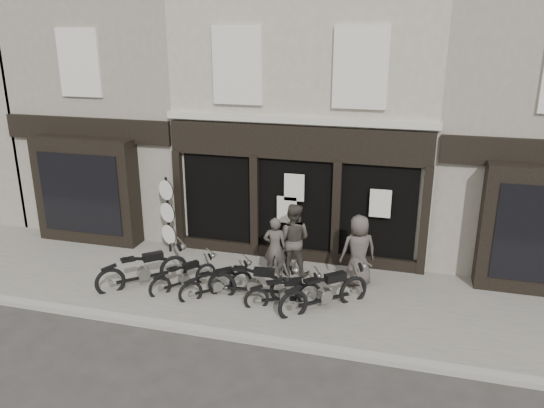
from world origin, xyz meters
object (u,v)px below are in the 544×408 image
(advert_sign_post, at_px, (168,218))
(motorcycle_0, at_px, (144,273))
(man_left, at_px, (275,248))
(motorcycle_3, at_px, (254,285))
(motorcycle_4, at_px, (284,294))
(man_centre, at_px, (293,239))
(man_right, at_px, (358,251))
(motorcycle_5, at_px, (325,295))
(motorcycle_2, at_px, (217,285))
(motorcycle_1, at_px, (184,278))

(advert_sign_post, bearing_deg, motorcycle_0, -58.47)
(man_left, bearing_deg, motorcycle_3, 72.51)
(motorcycle_4, distance_m, man_centre, 1.82)
(man_right, bearing_deg, man_left, -19.96)
(motorcycle_0, bearing_deg, motorcycle_3, -40.82)
(man_centre, height_order, advert_sign_post, advert_sign_post)
(motorcycle_3, distance_m, man_right, 2.75)
(motorcycle_4, relative_size, motorcycle_5, 0.88)
(motorcycle_0, distance_m, motorcycle_2, 1.97)
(motorcycle_4, height_order, motorcycle_5, motorcycle_5)
(man_left, bearing_deg, motorcycle_4, 105.13)
(motorcycle_1, bearing_deg, advert_sign_post, 72.84)
(motorcycle_0, xyz_separation_m, motorcycle_1, (1.04, 0.14, -0.09))
(man_centre, relative_size, man_right, 1.06)
(man_centre, bearing_deg, motorcycle_1, 33.00)
(motorcycle_0, xyz_separation_m, motorcycle_3, (2.89, 0.11, -0.02))
(man_left, distance_m, advert_sign_post, 3.48)
(motorcycle_1, distance_m, man_centre, 2.95)
(motorcycle_3, bearing_deg, motorcycle_0, 177.03)
(motorcycle_2, bearing_deg, motorcycle_5, -41.40)
(motorcycle_2, relative_size, advert_sign_post, 0.66)
(motorcycle_4, xyz_separation_m, man_right, (1.53, 1.48, 0.68))
(motorcycle_2, relative_size, man_left, 0.95)
(motorcycle_0, xyz_separation_m, motorcycle_5, (4.63, 0.06, 0.00))
(motorcycle_0, relative_size, man_left, 1.16)
(motorcycle_1, distance_m, advert_sign_post, 2.51)
(motorcycle_2, distance_m, motorcycle_3, 0.93)
(motorcycle_4, height_order, man_left, man_left)
(motorcycle_4, height_order, advert_sign_post, advert_sign_post)
(man_right, bearing_deg, man_centre, -29.37)
(man_left, bearing_deg, man_right, 175.04)
(motorcycle_0, xyz_separation_m, motorcycle_2, (1.97, 0.01, -0.09))
(motorcycle_2, distance_m, man_centre, 2.34)
(motorcycle_2, bearing_deg, motorcycle_0, 137.97)
(motorcycle_0, distance_m, motorcycle_3, 2.89)
(man_centre, bearing_deg, man_left, 39.07)
(man_left, bearing_deg, advert_sign_post, -21.61)
(motorcycle_4, relative_size, man_centre, 0.89)
(motorcycle_0, bearing_deg, advert_sign_post, 55.46)
(man_right, distance_m, advert_sign_post, 5.55)
(motorcycle_4, height_order, man_right, man_right)
(motorcycle_1, xyz_separation_m, motorcycle_3, (1.85, -0.03, 0.07))
(motorcycle_1, bearing_deg, motorcycle_2, -59.94)
(motorcycle_5, xyz_separation_m, advert_sign_post, (-4.94, 2.04, 0.70))
(motorcycle_0, xyz_separation_m, man_left, (3.07, 1.33, 0.49))
(man_left, bearing_deg, motorcycle_1, 21.45)
(motorcycle_3, relative_size, motorcycle_5, 1.16)
(motorcycle_0, xyz_separation_m, advert_sign_post, (-0.31, 2.10, 0.70))
(motorcycle_2, height_order, motorcycle_4, motorcycle_2)
(motorcycle_1, height_order, motorcycle_2, motorcycle_2)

